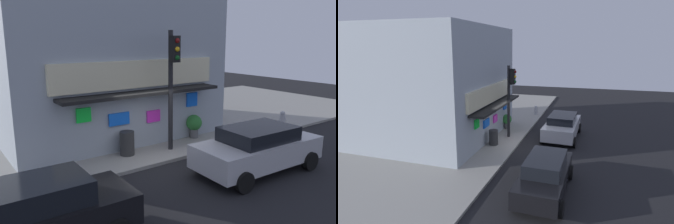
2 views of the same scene
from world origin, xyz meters
TOP-DOWN VIEW (x-y plane):
  - ground_plane at (0.00, 0.00)m, footprint 50.69×50.69m
  - sidewalk at (0.00, 5.75)m, footprint 33.80×11.50m
  - corner_building at (0.18, 6.22)m, footprint 9.16×9.70m
  - traffic_light at (1.04, 0.85)m, footprint 0.32×0.58m
  - fire_hydrant at (7.54, 0.53)m, footprint 0.52×0.28m
  - trash_can at (-0.66, 1.37)m, footprint 0.54×0.54m
  - pedestrian at (-2.71, 2.29)m, footprint 0.52×0.54m
  - potted_plant_by_doorway at (2.80, 1.63)m, footprint 0.69×0.69m
  - potted_plant_by_window at (1.61, 2.69)m, footprint 0.53×0.53m
  - parked_car_silver at (2.24, -2.30)m, footprint 4.53×2.26m
  - parked_car_black at (-5.03, -2.45)m, footprint 4.40×1.97m

SIDE VIEW (x-z plane):
  - ground_plane at x=0.00m, z-range 0.00..0.00m
  - sidewalk at x=0.00m, z-range 0.00..0.12m
  - fire_hydrant at x=7.54m, z-range 0.11..0.87m
  - potted_plant_by_window at x=1.61m, z-range 0.15..0.96m
  - trash_can at x=-0.66m, z-range 0.12..1.02m
  - potted_plant_by_doorway at x=2.80m, z-range 0.21..1.22m
  - parked_car_black at x=-5.03m, z-range 0.03..1.57m
  - parked_car_silver at x=2.24m, z-range 0.04..1.58m
  - pedestrian at x=-2.71m, z-range 0.20..1.90m
  - traffic_light at x=1.04m, z-range 0.78..5.32m
  - corner_building at x=0.18m, z-range 0.12..6.98m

